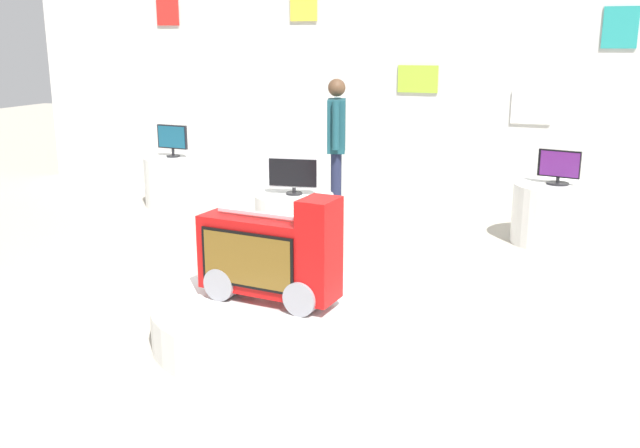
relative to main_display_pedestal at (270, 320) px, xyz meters
The scene contains 11 objects.
ground_plane 0.60m from the main_display_pedestal, 121.71° to the left, with size 30.00×30.00×0.00m, color #A8A091.
back_wall_display 5.07m from the main_display_pedestal, 93.56° to the left, with size 11.10×0.13×3.18m.
main_display_pedestal is the anchor object (origin of this frame).
novelty_firetruck_tv 0.47m from the main_display_pedestal, 25.57° to the right, with size 1.06×0.46×0.80m.
display_pedestal_left_rear 3.84m from the main_display_pedestal, 60.89° to the left, with size 0.90×0.90×0.64m, color silver.
tv_on_left_rear 3.89m from the main_display_pedestal, 60.85° to the left, with size 0.43×0.23×0.36m.
display_pedestal_center_rear 2.03m from the main_display_pedestal, 106.64° to the left, with size 0.78×0.78×0.64m, color silver.
tv_on_center_rear 2.14m from the main_display_pedestal, 106.69° to the left, with size 0.52×0.16×0.37m.
display_pedestal_right_rear 4.60m from the main_display_pedestal, 129.51° to the left, with size 0.77×0.77×0.64m, color silver.
tv_on_right_rear 4.65m from the main_display_pedestal, 129.54° to the left, with size 0.45×0.18×0.42m.
shopper_browsing_near_truck 3.45m from the main_display_pedestal, 100.17° to the left, with size 0.30×0.54×1.70m.
Camera 1 is at (2.27, -4.89, 2.13)m, focal length 39.50 mm.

